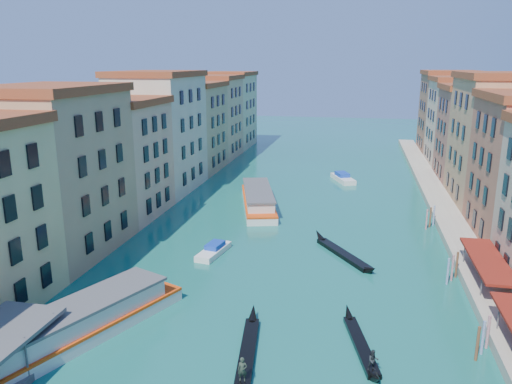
% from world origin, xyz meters
% --- Properties ---
extents(left_bank_palazzos, '(12.80, 128.40, 21.00)m').
position_xyz_m(left_bank_palazzos, '(-26.00, 64.68, 9.71)').
color(left_bank_palazzos, beige).
rests_on(left_bank_palazzos, ground).
extents(right_bank_palazzos, '(12.80, 128.40, 21.00)m').
position_xyz_m(right_bank_palazzos, '(30.00, 65.00, 9.75)').
color(right_bank_palazzos, '#A55840').
rests_on(right_bank_palazzos, ground).
extents(quay, '(4.00, 140.00, 1.00)m').
position_xyz_m(quay, '(22.00, 65.00, 0.50)').
color(quay, '#AC9F8A').
rests_on(quay, ground).
extents(mooring_poles_right, '(1.44, 54.24, 3.20)m').
position_xyz_m(mooring_poles_right, '(19.10, 28.80, 1.30)').
color(mooring_poles_right, brown).
rests_on(mooring_poles_right, ground).
extents(vaporetto_near, '(12.04, 20.20, 2.98)m').
position_xyz_m(vaporetto_near, '(-13.38, 21.83, 1.34)').
color(vaporetto_near, silver).
rests_on(vaporetto_near, ground).
extents(vaporetto_far, '(9.47, 20.12, 2.92)m').
position_xyz_m(vaporetto_far, '(-6.51, 63.24, 1.32)').
color(vaporetto_far, silver).
rests_on(vaporetto_far, ground).
extents(gondola_fore, '(2.60, 12.69, 2.53)m').
position_xyz_m(gondola_fore, '(0.96, 22.25, 0.43)').
color(gondola_fore, black).
rests_on(gondola_fore, ground).
extents(gondola_right, '(3.53, 11.18, 2.26)m').
position_xyz_m(gondola_right, '(9.79, 24.79, 0.43)').
color(gondola_right, black).
rests_on(gondola_right, ground).
extents(gondola_far, '(8.49, 11.85, 1.93)m').
position_xyz_m(gondola_far, '(7.44, 44.92, 0.40)').
color(gondola_far, black).
rests_on(gondola_far, ground).
extents(motorboat_mid, '(2.99, 6.49, 1.29)m').
position_xyz_m(motorboat_mid, '(-7.70, 42.24, 0.50)').
color(motorboat_mid, white).
rests_on(motorboat_mid, ground).
extents(motorboat_far, '(5.24, 8.14, 1.61)m').
position_xyz_m(motorboat_far, '(6.12, 84.05, 0.63)').
color(motorboat_far, white).
rests_on(motorboat_far, ground).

